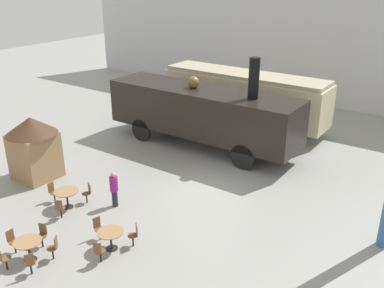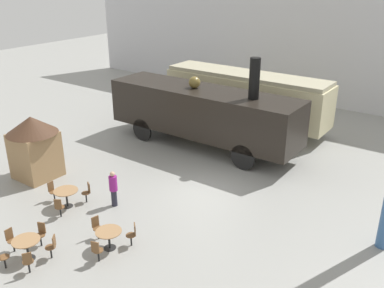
% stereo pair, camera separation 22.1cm
% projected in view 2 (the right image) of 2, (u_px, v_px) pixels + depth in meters
% --- Properties ---
extents(ground_plane, '(80.00, 80.00, 0.00)m').
position_uv_depth(ground_plane, '(206.00, 192.00, 19.00)').
color(ground_plane, gray).
extents(backdrop_wall, '(44.00, 0.15, 9.00)m').
position_uv_depth(backdrop_wall, '(335.00, 43.00, 29.01)').
color(backdrop_wall, silver).
rests_on(backdrop_wall, ground_plane).
extents(passenger_coach_vintage, '(10.38, 2.43, 3.37)m').
position_uv_depth(passenger_coach_vintage, '(246.00, 95.00, 26.19)').
color(passenger_coach_vintage, beige).
rests_on(passenger_coach_vintage, ground_plane).
extents(steam_locomotive, '(10.93, 2.75, 5.28)m').
position_uv_depth(steam_locomotive, '(203.00, 111.00, 23.06)').
color(steam_locomotive, black).
rests_on(steam_locomotive, ground_plane).
extents(cafe_table_near, '(0.94, 0.94, 0.76)m').
position_uv_depth(cafe_table_near, '(26.00, 244.00, 14.39)').
color(cafe_table_near, black).
rests_on(cafe_table_near, ground_plane).
extents(cafe_table_mid, '(0.93, 0.93, 0.71)m').
position_uv_depth(cafe_table_mid, '(109.00, 234.00, 14.96)').
color(cafe_table_mid, black).
rests_on(cafe_table_mid, ground_plane).
extents(cafe_table_far, '(0.99, 0.99, 0.75)m').
position_uv_depth(cafe_table_far, '(66.00, 193.00, 17.59)').
color(cafe_table_far, black).
rests_on(cafe_table_far, ground_plane).
extents(cafe_chair_0, '(0.40, 0.39, 0.87)m').
position_uv_depth(cafe_chair_0, '(28.00, 261.00, 13.71)').
color(cafe_chair_0, black).
rests_on(cafe_chair_0, ground_plane).
extents(cafe_chair_1, '(0.41, 0.40, 0.87)m').
position_uv_depth(cafe_chair_1, '(52.00, 245.00, 14.48)').
color(cafe_chair_1, black).
rests_on(cafe_chair_1, ground_plane).
extents(cafe_chair_2, '(0.38, 0.39, 0.87)m').
position_uv_depth(cafe_chair_2, '(41.00, 232.00, 15.18)').
color(cafe_chair_2, black).
rests_on(cafe_chair_2, ground_plane).
extents(cafe_chair_3, '(0.36, 0.36, 0.87)m').
position_uv_depth(cafe_chair_3, '(11.00, 238.00, 14.85)').
color(cafe_chair_3, black).
rests_on(cafe_chair_3, ground_plane).
extents(cafe_chair_4, '(0.36, 0.38, 0.87)m').
position_uv_depth(cafe_chair_4, '(1.00, 256.00, 13.93)').
color(cafe_chair_4, black).
rests_on(cafe_chair_4, ground_plane).
extents(cafe_chair_5, '(0.40, 0.40, 0.87)m').
position_uv_depth(cafe_chair_5, '(133.00, 233.00, 15.14)').
color(cafe_chair_5, black).
rests_on(cafe_chair_5, ground_plane).
extents(cafe_chair_6, '(0.38, 0.36, 0.87)m').
position_uv_depth(cafe_chair_6, '(97.00, 226.00, 15.56)').
color(cafe_chair_6, black).
rests_on(cafe_chair_6, ground_plane).
extents(cafe_chair_7, '(0.37, 0.39, 0.87)m').
position_uv_depth(cafe_chair_7, '(97.00, 250.00, 14.25)').
color(cafe_chair_7, black).
rests_on(cafe_chair_7, ground_plane).
extents(cafe_chair_8, '(0.39, 0.40, 0.87)m').
position_uv_depth(cafe_chair_8, '(87.00, 191.00, 17.99)').
color(cafe_chair_8, black).
rests_on(cafe_chair_8, ground_plane).
extents(cafe_chair_9, '(0.36, 0.36, 0.87)m').
position_uv_depth(cafe_chair_9, '(52.00, 190.00, 18.08)').
color(cafe_chair_9, black).
rests_on(cafe_chair_9, ground_plane).
extents(cafe_chair_10, '(0.39, 0.40, 0.87)m').
position_uv_depth(cafe_chair_10, '(59.00, 206.00, 16.83)').
color(cafe_chair_10, black).
rests_on(cafe_chair_10, ground_plane).
extents(visitor_person, '(0.34, 0.34, 1.57)m').
position_uv_depth(visitor_person, '(113.00, 188.00, 17.58)').
color(visitor_person, '#262633').
rests_on(visitor_person, ground_plane).
extents(ticket_kiosk, '(2.34, 2.34, 3.00)m').
position_uv_depth(ticket_kiosk, '(34.00, 144.00, 19.78)').
color(ticket_kiosk, '#99754C').
rests_on(ticket_kiosk, ground_plane).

